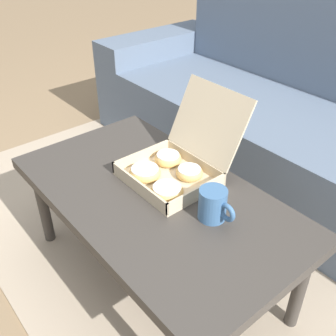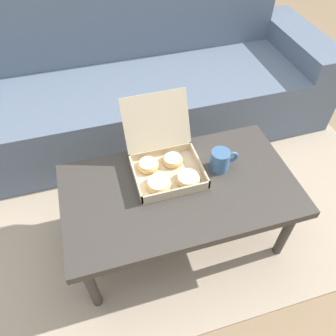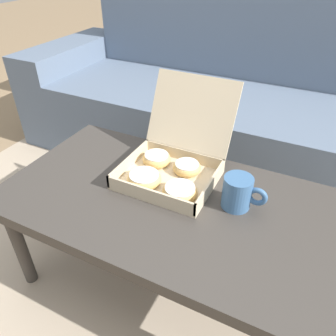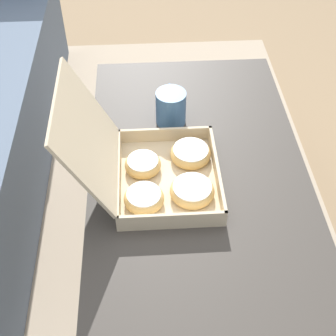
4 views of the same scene
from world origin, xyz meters
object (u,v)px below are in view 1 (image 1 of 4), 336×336
at_px(couch, 314,132).
at_px(coffee_mug, 214,205).
at_px(coffee_table, 155,203).
at_px(pastry_box, 174,165).

xyz_separation_m(couch, coffee_mug, (0.21, -0.91, 0.16)).
height_order(coffee_table, coffee_mug, coffee_mug).
bearing_deg(pastry_box, couch, 87.68).
height_order(couch, coffee_table, couch).
bearing_deg(couch, coffee_table, -90.00).
relative_size(couch, coffee_table, 2.41).
xyz_separation_m(coffee_table, coffee_mug, (0.21, 0.06, 0.09)).
relative_size(coffee_table, coffee_mug, 7.84).
height_order(couch, pastry_box, couch).
relative_size(couch, pastry_box, 6.65).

